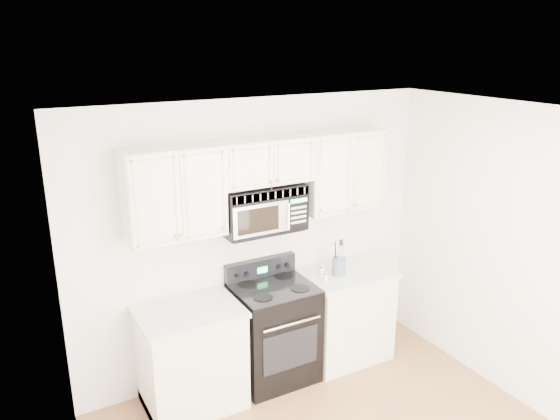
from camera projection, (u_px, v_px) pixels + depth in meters
room at (375, 320)px, 3.61m from camera, size 3.51×3.51×2.61m
base_cabinet_left at (191, 361)px, 4.70m from camera, size 0.86×0.65×0.92m
base_cabinet_right at (343, 317)px, 5.44m from camera, size 0.86×0.65×0.92m
range at (274, 331)px, 5.07m from camera, size 0.71×0.65×1.11m
upper_cabinets at (264, 176)px, 4.74m from camera, size 2.44×0.37×0.75m
microwave at (262, 208)px, 4.79m from camera, size 0.75×0.42×0.41m
utensil_crock at (339, 266)px, 5.20m from camera, size 0.13×0.13×0.36m
shaker_salt at (321, 271)px, 5.16m from camera, size 0.05×0.05×0.11m
shaker_pepper at (326, 277)px, 5.05m from camera, size 0.04×0.04×0.09m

